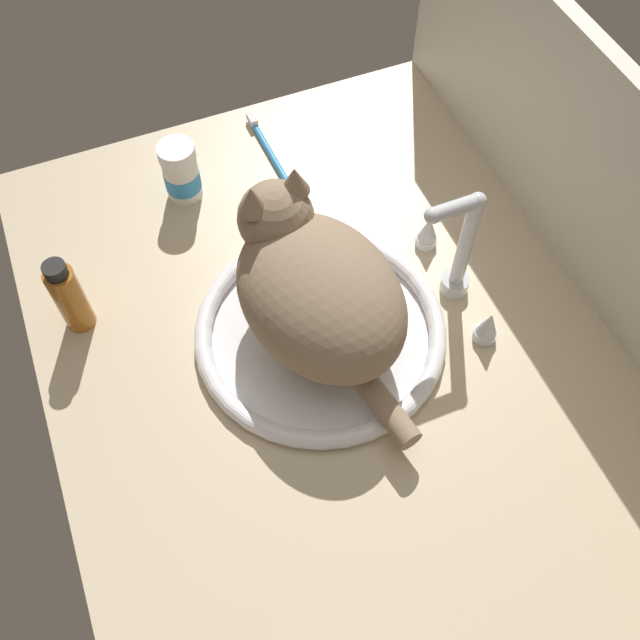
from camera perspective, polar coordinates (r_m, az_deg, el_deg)
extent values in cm
cube|color=#CCB793|center=(97.31, 0.84, -3.40)|extent=(101.66, 74.54, 3.00)
cube|color=silver|center=(99.98, 21.99, 8.55)|extent=(101.66, 2.40, 34.18)
torus|color=white|center=(96.64, 0.00, -0.88)|extent=(34.32, 34.32, 2.39)
cylinder|color=white|center=(97.41, 0.00, -1.16)|extent=(30.74, 30.74, 0.60)
cylinder|color=silver|center=(102.72, 10.73, 2.87)|extent=(4.00, 4.00, 2.39)
cylinder|color=silver|center=(95.37, 11.62, 6.08)|extent=(2.00, 2.00, 16.28)
sphere|color=silver|center=(89.26, 12.53, 9.31)|extent=(2.20, 2.20, 2.20)
cylinder|color=silver|center=(87.94, 10.78, 8.79)|extent=(2.00, 6.16, 2.00)
sphere|color=silver|center=(86.70, 8.99, 8.26)|extent=(2.10, 2.10, 2.10)
cylinder|color=silver|center=(107.29, 8.50, 6.34)|extent=(3.20, 3.20, 1.60)
cone|color=silver|center=(105.08, 8.70, 7.31)|extent=(2.88, 2.88, 4.15)
cylinder|color=silver|center=(99.38, 13.06, -1.14)|extent=(3.20, 3.20, 1.60)
cone|color=silver|center=(97.00, 13.38, -0.26)|extent=(2.88, 2.88, 4.15)
ellipsoid|color=#8C755B|center=(89.42, 0.00, 1.96)|extent=(29.19, 23.74, 14.75)
sphere|color=#8C755B|center=(91.37, -3.56, 8.13)|extent=(9.96, 9.96, 9.96)
cone|color=#8C755B|center=(86.50, -5.47, 9.59)|extent=(3.78, 3.78, 3.73)
cone|color=#8C755B|center=(88.33, -2.04, 11.18)|extent=(3.78, 3.78, 3.73)
ellipsoid|color=silver|center=(94.32, -4.69, 9.19)|extent=(3.68, 4.64, 3.19)
ellipsoid|color=silver|center=(94.68, -2.99, 5.59)|extent=(9.09, 11.82, 8.11)
cylinder|color=#8C755B|center=(88.61, 5.18, -6.87)|extent=(11.71, 5.14, 3.20)
cylinder|color=white|center=(112.34, -11.01, 11.23)|extent=(5.35, 5.35, 7.71)
cylinder|color=#338CD1|center=(112.78, -10.96, 11.02)|extent=(5.51, 5.51, 3.09)
cylinder|color=white|center=(108.88, -11.45, 13.01)|extent=(5.61, 5.61, 2.16)
cylinder|color=#B2661E|center=(99.89, -19.37, 1.60)|extent=(4.01, 4.01, 11.06)
cylinder|color=black|center=(94.93, -20.46, 3.75)|extent=(3.01, 3.01, 1.80)
cylinder|color=#338CD1|center=(118.74, -3.98, 13.15)|extent=(13.54, 1.50, 1.00)
cube|color=white|center=(123.90, -5.46, 15.71)|extent=(2.64, 1.30, 1.20)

